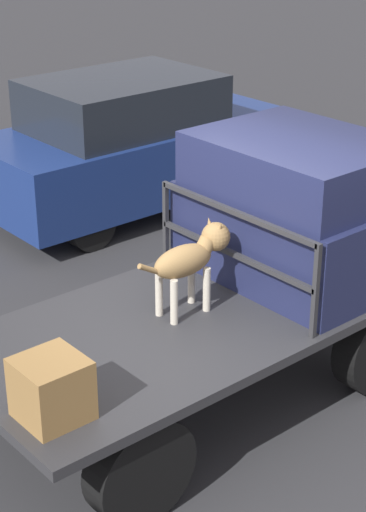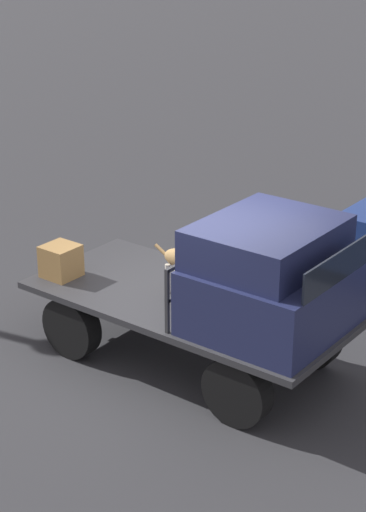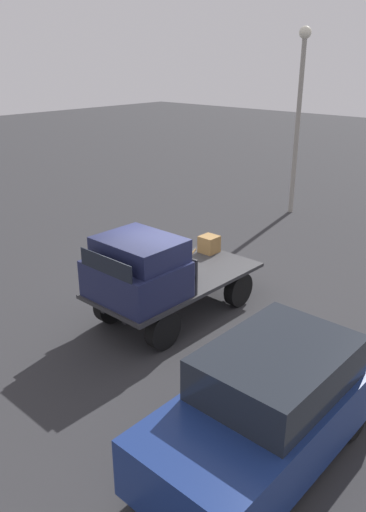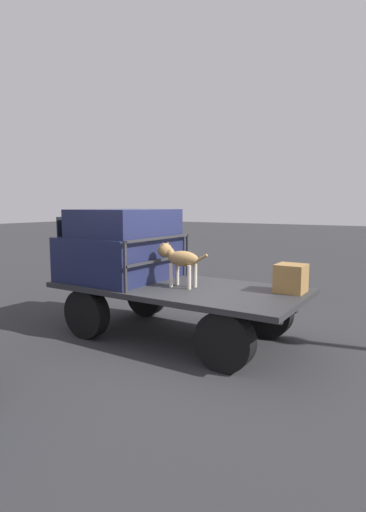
{
  "view_description": "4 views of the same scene",
  "coord_description": "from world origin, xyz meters",
  "px_view_note": "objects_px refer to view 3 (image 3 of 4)",
  "views": [
    {
      "loc": [
        -3.98,
        -4.45,
        4.04
      ],
      "look_at": [
        -0.14,
        0.06,
        1.34
      ],
      "focal_mm": 60.0,
      "sensor_mm": 36.0,
      "label": 1
    },
    {
      "loc": [
        5.56,
        -7.4,
        5.24
      ],
      "look_at": [
        -0.14,
        0.06,
        1.34
      ],
      "focal_mm": 60.0,
      "sensor_mm": 36.0,
      "label": 2
    },
    {
      "loc": [
        7.23,
        6.77,
        5.33
      ],
      "look_at": [
        -0.14,
        0.06,
        1.34
      ],
      "focal_mm": 35.0,
      "sensor_mm": 36.0,
      "label": 3
    },
    {
      "loc": [
        -3.39,
        5.23,
        2.11
      ],
      "look_at": [
        -0.14,
        0.06,
        1.34
      ],
      "focal_mm": 28.0,
      "sensor_mm": 36.0,
      "label": 4
    }
  ],
  "objects_px": {
    "flatbed_truck": "(177,288)",
    "dog": "(180,259)",
    "cargo_crate": "(209,244)",
    "light_pole_near": "(299,102)",
    "parked_sedan": "(269,406)"
  },
  "relations": [
    {
      "from": "flatbed_truck",
      "to": "dog",
      "type": "distance_m",
      "value": 0.69
    },
    {
      "from": "cargo_crate",
      "to": "light_pole_near",
      "type": "height_order",
      "value": "light_pole_near"
    },
    {
      "from": "flatbed_truck",
      "to": "parked_sedan",
      "type": "distance_m",
      "value": 4.5
    },
    {
      "from": "flatbed_truck",
      "to": "dog",
      "type": "height_order",
      "value": "dog"
    },
    {
      "from": "flatbed_truck",
      "to": "dog",
      "type": "relative_size",
      "value": 4.27
    },
    {
      "from": "light_pole_near",
      "to": "cargo_crate",
      "type": "bearing_deg",
      "value": 14.24
    },
    {
      "from": "dog",
      "to": "cargo_crate",
      "type": "height_order",
      "value": "dog"
    },
    {
      "from": "dog",
      "to": "parked_sedan",
      "type": "height_order",
      "value": "parked_sedan"
    },
    {
      "from": "cargo_crate",
      "to": "light_pole_near",
      "type": "xyz_separation_m",
      "value": [
        -6.85,
        -1.74,
        2.85
      ]
    },
    {
      "from": "dog",
      "to": "parked_sedan",
      "type": "xyz_separation_m",
      "value": [
        2.32,
        3.81,
        -0.45
      ]
    },
    {
      "from": "light_pole_near",
      "to": "parked_sedan",
      "type": "bearing_deg",
      "value": 29.37
    },
    {
      "from": "light_pole_near",
      "to": "dog",
      "type": "bearing_deg",
      "value": 14.96
    },
    {
      "from": "flatbed_truck",
      "to": "light_pole_near",
      "type": "height_order",
      "value": "light_pole_near"
    },
    {
      "from": "dog",
      "to": "flatbed_truck",
      "type": "bearing_deg",
      "value": -66.89
    },
    {
      "from": "dog",
      "to": "cargo_crate",
      "type": "bearing_deg",
      "value": -173.47
    }
  ]
}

